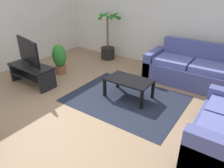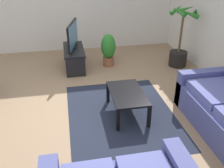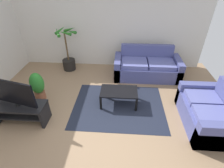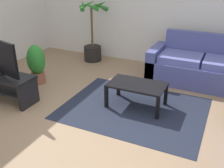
# 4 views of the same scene
# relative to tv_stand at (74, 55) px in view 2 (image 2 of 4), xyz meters

# --- Properties ---
(ground_plane) EXTENTS (6.60, 6.60, 0.00)m
(ground_plane) POSITION_rel_tv_stand_xyz_m (1.70, -0.17, -0.30)
(ground_plane) COLOR #937556
(tv_stand) EXTENTS (1.10, 0.45, 0.45)m
(tv_stand) POSITION_rel_tv_stand_xyz_m (0.00, 0.00, 0.00)
(tv_stand) COLOR black
(tv_stand) RESTS_ON ground
(tv) EXTENTS (0.96, 0.26, 0.59)m
(tv) POSITION_rel_tv_stand_xyz_m (0.00, 0.00, 0.47)
(tv) COLOR black
(tv) RESTS_ON tv_stand
(coffee_table) EXTENTS (0.88, 0.53, 0.39)m
(coffee_table) POSITION_rel_tv_stand_xyz_m (2.08, 0.73, 0.04)
(coffee_table) COLOR black
(coffee_table) RESTS_ON ground
(area_rug) EXTENTS (2.20, 1.70, 0.01)m
(area_rug) POSITION_rel_tv_stand_xyz_m (2.08, 0.63, -0.29)
(area_rug) COLOR #1E2333
(area_rug) RESTS_ON ground
(potted_palm) EXTENTS (0.66, 0.66, 1.41)m
(potted_palm) POSITION_rel_tv_stand_xyz_m (0.38, 2.39, 0.18)
(potted_palm) COLOR black
(potted_palm) RESTS_ON ground
(potted_plant_small) EXTENTS (0.34, 0.34, 0.75)m
(potted_plant_small) POSITION_rel_tv_stand_xyz_m (0.05, 0.79, 0.11)
(potted_plant_small) COLOR brown
(potted_plant_small) RESTS_ON ground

